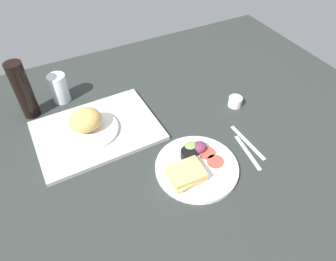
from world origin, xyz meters
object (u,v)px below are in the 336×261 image
object	(u,v)px
espresso_cup	(235,102)
fork	(248,152)
soda_bottle	(23,91)
drinking_glass	(59,88)
plate_with_salad	(195,166)
knife	(247,142)
bread_plate_near	(87,124)
serving_tray	(97,131)

from	to	relation	value
espresso_cup	fork	size ratio (longest dim) A/B	0.33
espresso_cup	soda_bottle	bearing A→B (deg)	156.81
drinking_glass	fork	distance (cm)	79.52
plate_with_salad	knife	bearing A→B (deg)	3.83
plate_with_salad	soda_bottle	bearing A→B (deg)	129.34
fork	bread_plate_near	bearing A→B (deg)	61.59
serving_tray	fork	world-z (taller)	serving_tray
espresso_cup	drinking_glass	bearing A→B (deg)	150.12
knife	serving_tray	bearing A→B (deg)	56.40
bread_plate_near	knife	xyz separation A→B (cm)	(50.55, -30.74, -5.10)
plate_with_salad	drinking_glass	size ratio (longest dim) A/B	2.31
drinking_glass	espresso_cup	world-z (taller)	drinking_glass
soda_bottle	serving_tray	bearing A→B (deg)	-47.45
soda_bottle	espresso_cup	bearing A→B (deg)	-23.19
bread_plate_near	soda_bottle	xyz separation A→B (cm)	(-17.24, 21.52, 6.58)
fork	plate_with_salad	bearing A→B (deg)	91.08
espresso_cup	knife	xyz separation A→B (cm)	(-8.32, -19.65, -1.75)
plate_with_salad	soda_bottle	distance (cm)	70.36
serving_tray	bread_plate_near	size ratio (longest dim) A/B	2.15
drinking_glass	fork	xyz separation A→B (cm)	(51.88, -59.97, -5.84)
bread_plate_near	drinking_glass	xyz separation A→B (cm)	(-4.33, 25.24, 0.74)
drinking_glass	soda_bottle	xyz separation A→B (cm)	(-12.91, -3.72, 5.84)
bread_plate_near	knife	distance (cm)	59.38
soda_bottle	espresso_cup	xyz separation A→B (cm)	(76.12, -32.60, -9.93)
fork	knife	size ratio (longest dim) A/B	0.89
serving_tray	drinking_glass	world-z (taller)	drinking_glass
knife	espresso_cup	bearing A→B (deg)	-24.08
bread_plate_near	plate_with_salad	size ratio (longest dim) A/B	0.74
serving_tray	espresso_cup	size ratio (longest dim) A/B	8.04
plate_with_salad	serving_tray	bearing A→B (deg)	126.95
drinking_glass	serving_tray	bearing A→B (deg)	-74.33
plate_with_salad	fork	bearing A→B (deg)	-6.67
serving_tray	bread_plate_near	xyz separation A→B (cm)	(-2.85, 0.37, 4.55)
knife	soda_bottle	bearing A→B (deg)	51.25
serving_tray	soda_bottle	world-z (taller)	soda_bottle
serving_tray	plate_with_salad	distance (cm)	39.99
bread_plate_near	knife	bearing A→B (deg)	-31.30
drinking_glass	bread_plate_near	bearing A→B (deg)	-80.26
fork	espresso_cup	bearing A→B (deg)	-17.84
soda_bottle	fork	world-z (taller)	soda_bottle
plate_with_salad	soda_bottle	world-z (taller)	soda_bottle
bread_plate_near	soda_bottle	distance (cm)	28.35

